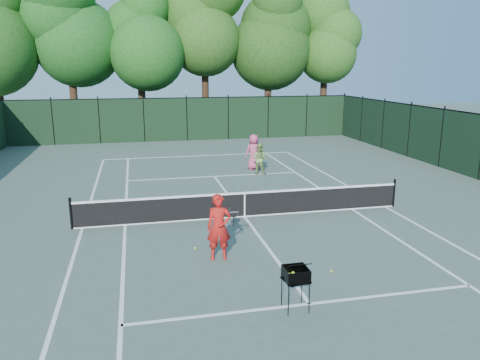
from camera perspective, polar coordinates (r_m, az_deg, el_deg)
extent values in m
plane|color=#49594F|center=(16.60, 0.55, -4.50)|extent=(90.00, 90.00, 0.00)
cube|color=white|center=(16.31, -18.66, -5.58)|extent=(0.10, 23.77, 0.01)
cube|color=white|center=(18.58, 17.29, -3.13)|extent=(0.10, 23.77, 0.01)
cube|color=white|center=(16.21, -13.83, -5.36)|extent=(0.10, 23.77, 0.01)
cube|color=white|center=(17.94, 13.48, -3.47)|extent=(0.10, 23.77, 0.01)
cube|color=white|center=(27.95, -5.02, 2.96)|extent=(10.97, 0.10, 0.01)
cube|color=white|center=(10.95, 8.47, -14.70)|extent=(8.23, 0.10, 0.01)
cube|color=white|center=(22.65, -3.14, 0.45)|extent=(8.23, 0.10, 0.01)
cube|color=white|center=(16.59, 0.55, -4.49)|extent=(0.10, 12.80, 0.01)
cube|color=black|center=(16.46, 0.56, -3.00)|extent=(11.60, 0.03, 0.85)
cube|color=white|center=(16.34, 0.56, -1.59)|extent=(11.60, 0.05, 0.07)
cube|color=white|center=(16.59, 0.55, -4.44)|extent=(11.60, 0.05, 0.04)
cube|color=white|center=(16.46, 0.56, -3.00)|extent=(0.05, 0.04, 0.91)
cylinder|color=black|center=(16.19, -19.91, -3.86)|extent=(0.09, 0.09, 1.06)
cylinder|color=black|center=(18.59, 18.24, -1.50)|extent=(0.09, 0.09, 1.06)
cube|color=black|center=(33.74, -6.49, 7.34)|extent=(24.00, 0.05, 3.00)
cylinder|color=black|center=(38.14, -27.13, 7.80)|extent=(0.56, 0.56, 4.50)
cylinder|color=black|center=(37.71, -19.53, 8.69)|extent=(0.56, 0.56, 4.80)
ellipsoid|color=#144716|center=(37.77, -20.33, 18.25)|extent=(6.80, 6.80, 10.54)
cylinder|color=black|center=(37.28, -11.81, 8.74)|extent=(0.56, 0.56, 4.30)
ellipsoid|color=#154A15|center=(37.24, -12.25, 17.35)|extent=(6.00, 6.00, 9.30)
cylinder|color=black|center=(38.16, -4.23, 9.62)|extent=(0.56, 0.56, 5.00)
ellipsoid|color=#1F4714|center=(38.26, -4.41, 19.42)|extent=(7.00, 7.00, 10.85)
cylinder|color=black|center=(38.55, 3.41, 9.38)|extent=(0.56, 0.56, 4.60)
ellipsoid|color=#1A4012|center=(38.56, 3.53, 18.10)|extent=(6.20, 6.20, 9.61)
cylinder|color=black|center=(40.68, 10.08, 9.28)|extent=(0.56, 0.56, 4.40)
ellipsoid|color=#204F16|center=(40.65, 10.42, 17.08)|extent=(5.80, 5.80, 8.99)
imported|color=red|center=(12.81, -2.58, -5.77)|extent=(0.70, 0.49, 1.84)
cylinder|color=black|center=(13.17, -0.77, -5.05)|extent=(0.03, 0.03, 0.30)
torus|color=black|center=(13.09, -0.78, -3.93)|extent=(0.30, 0.10, 0.30)
imported|color=#C8466F|center=(24.04, 1.69, 3.45)|extent=(0.98, 0.73, 1.82)
imported|color=#7DA653|center=(22.99, 2.34, 2.60)|extent=(0.93, 0.87, 1.53)
cylinder|color=black|center=(10.27, 5.91, -14.48)|extent=(0.02, 0.02, 0.69)
cylinder|color=black|center=(10.42, 8.46, -14.13)|extent=(0.02, 0.02, 0.69)
cylinder|color=black|center=(10.67, 5.09, -13.33)|extent=(0.02, 0.02, 0.69)
cylinder|color=black|center=(10.81, 7.54, -13.02)|extent=(0.02, 0.02, 0.69)
cube|color=black|center=(10.32, 6.83, -11.32)|extent=(0.60, 0.60, 0.29)
sphere|color=#B0D72C|center=(10.36, 6.81, -11.75)|extent=(0.08, 0.08, 0.08)
sphere|color=#B0D72C|center=(10.36, 6.81, -11.75)|extent=(0.08, 0.08, 0.08)
sphere|color=#B0D72C|center=(10.36, 6.81, -11.75)|extent=(0.08, 0.08, 0.08)
sphere|color=#B0D72C|center=(10.36, 6.81, -11.75)|extent=(0.08, 0.08, 0.08)
sphere|color=#B0D72C|center=(10.36, 6.81, -11.75)|extent=(0.08, 0.08, 0.08)
sphere|color=#B0D72C|center=(10.36, 6.81, -11.75)|extent=(0.08, 0.08, 0.08)
sphere|color=#B0D72C|center=(10.36, 6.81, -11.75)|extent=(0.08, 0.08, 0.08)
sphere|color=#B0D72C|center=(10.36, 6.81, -11.75)|extent=(0.08, 0.08, 0.08)
sphere|color=#B0D72C|center=(10.36, 6.81, -11.75)|extent=(0.08, 0.08, 0.08)
sphere|color=#B0D72C|center=(10.36, 6.81, -11.75)|extent=(0.08, 0.08, 0.08)
sphere|color=#B0D72C|center=(10.36, 6.81, -11.75)|extent=(0.08, 0.08, 0.08)
sphere|color=#B0D72C|center=(10.36, 6.81, -11.75)|extent=(0.08, 0.08, 0.08)
sphere|color=#B0D72C|center=(10.36, 6.81, -11.75)|extent=(0.08, 0.08, 0.08)
sphere|color=#B0D72C|center=(10.36, 6.81, -11.75)|extent=(0.08, 0.08, 0.08)
sphere|color=#B0D72C|center=(10.36, 6.81, -11.75)|extent=(0.08, 0.08, 0.08)
sphere|color=#B0D72C|center=(10.36, 6.81, -11.75)|extent=(0.08, 0.08, 0.08)
sphere|color=#B0D72C|center=(10.36, 6.81, -11.75)|extent=(0.08, 0.08, 0.08)
sphere|color=#BBD32B|center=(12.52, 11.09, -10.85)|extent=(0.07, 0.07, 0.07)
sphere|color=#D5EF31|center=(13.80, -5.46, -8.27)|extent=(0.07, 0.07, 0.07)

